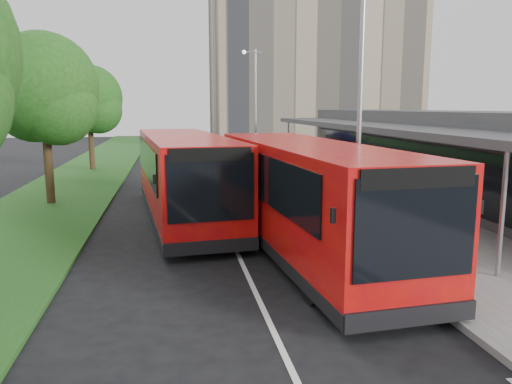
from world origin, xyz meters
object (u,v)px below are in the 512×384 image
Objects in this scene: lamp_post_near at (358,90)px; bus_second at (184,177)px; bus_main at (307,198)px; lamp_post_far at (254,99)px; tree_far at (89,103)px; bollard at (274,164)px; litter_bin at (322,184)px; car_near at (203,143)px; tree_mid at (44,94)px; car_far at (173,139)px.

bus_second is (-5.47, 3.27, -3.10)m from lamp_post_near.
lamp_post_far is at bearing 79.81° from bus_main.
tree_far is 6.96× the size of bollard.
litter_bin reaches higher than car_near.
bus_main is 37.73m from car_near.
litter_bin is at bearing 65.34° from bus_main.
tree_mid reaches higher than car_near.
litter_bin is at bearing -44.93° from tree_far.
tree_mid is 1.05× the size of tree_far.
litter_bin is at bearing -73.37° from car_far.
car_near is at bearing 94.29° from lamp_post_near.
lamp_post_near is (11.13, -7.05, 0.01)m from tree_mid.
tree_mid is 0.91× the size of lamp_post_far.
bus_main reaches higher than car_near.
bus_second is (5.66, -3.78, -3.09)m from tree_mid.
tree_far is (0.00, 12.00, -0.25)m from tree_mid.
bus_second is 3.67× the size of car_near.
lamp_post_far is 8.69× the size of litter_bin.
car_near is (-3.09, 20.88, -0.12)m from bollard.
bus_main is at bearing -95.59° from lamp_post_far.
car_far is at bearing 76.18° from tree_far.
car_far reaches higher than litter_bin.
lamp_post_near reaches higher than bus_second.
lamp_post_near is at bearing 36.44° from bus_main.
car_near is at bearing 99.63° from lamp_post_far.
tree_far is at bearing -122.04° from car_near.
car_near is at bearing 98.42° from bollard.
car_near is (-2.69, 15.84, -4.19)m from lamp_post_far.
car_near is 6.21m from car_far.
tree_mid is 7.48m from bus_second.
lamp_post_near reaches higher than car_far.
car_far is at bearing 90.06° from bus_main.
tree_far is at bearing 135.07° from litter_bin.
tree_far is at bearing 108.66° from bus_main.
tree_far is 11.17m from lamp_post_far.
lamp_post_far is 16.61m from car_near.
lamp_post_far is 6.49m from bollard.
bus_second is at bearing -100.23° from car_near.
litter_bin is 0.93× the size of bollard.
tree_mid reaches higher than car_far.
bus_main is 3.70× the size of car_near.
tree_mid is 17.07m from lamp_post_far.
bus_main is at bearing -110.07° from litter_bin.
bollard is at bearing 88.46° from lamp_post_near.
bus_main is at bearing -62.97° from bus_second.
lamp_post_far is at bearing -85.72° from car_near.
litter_bin is 0.23× the size of car_far.
lamp_post_far reaches higher than litter_bin.
lamp_post_near reaches higher than tree_far.
lamp_post_near is 20.00m from lamp_post_far.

